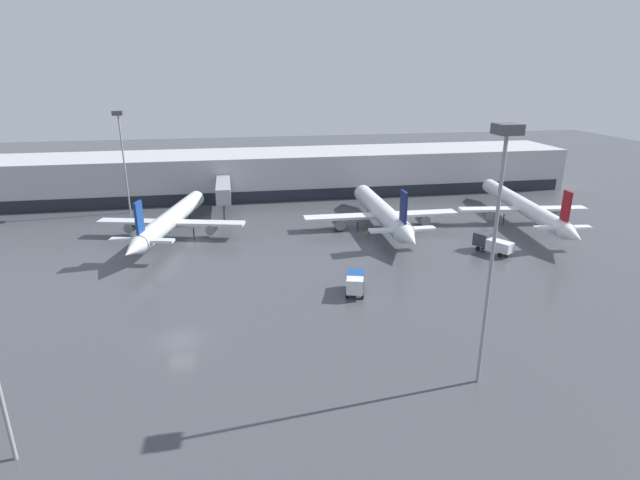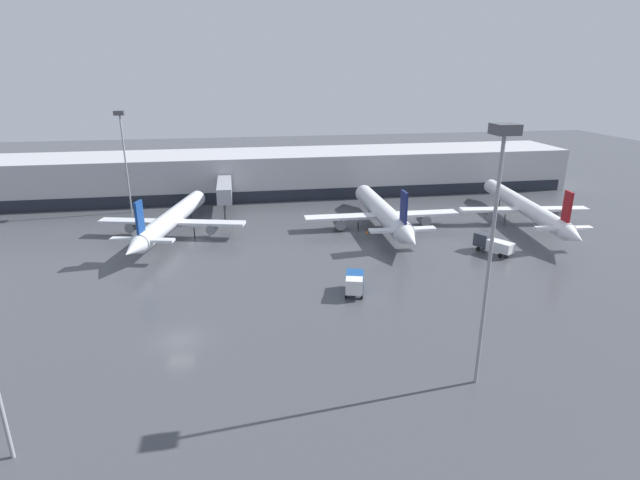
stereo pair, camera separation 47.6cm
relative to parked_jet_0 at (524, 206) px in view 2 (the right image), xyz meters
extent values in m
plane|color=#424449|center=(-56.33, -31.31, -3.14)|extent=(320.00, 320.00, 0.00)
cube|color=#B2B2B7|center=(-56.33, 30.69, 1.36)|extent=(160.00, 16.00, 9.00)
cube|color=#1E232D|center=(-56.33, 22.64, -1.94)|extent=(156.80, 0.10, 2.40)
cube|color=#9399A0|center=(-52.02, 15.96, 1.46)|extent=(2.60, 13.45, 2.80)
cylinder|color=#3F4247|center=(-52.02, 9.83, -1.54)|extent=(0.44, 0.44, 3.20)
cylinder|color=white|center=(0.09, 0.70, 0.05)|extent=(6.58, 31.18, 2.72)
cone|color=white|center=(2.21, 17.61, 0.05)|extent=(2.94, 3.29, 2.59)
cone|color=white|center=(-2.11, -16.75, 0.05)|extent=(2.94, 4.36, 2.45)
cube|color=white|center=(-0.01, -0.07, -0.50)|extent=(22.61, 5.07, 0.44)
cube|color=white|center=(-1.70, -13.49, 0.32)|extent=(8.64, 2.33, 0.35)
cube|color=maroon|center=(-1.70, -13.49, 3.39)|extent=(0.61, 2.08, 5.06)
cylinder|color=slate|center=(-6.26, 0.72, -1.32)|extent=(1.80, 2.67, 1.50)
cylinder|color=slate|center=(6.24, -0.86, -1.32)|extent=(1.80, 2.67, 1.50)
cylinder|color=#2D2D33|center=(1.35, 10.73, -2.16)|extent=(0.20, 0.20, 1.96)
cylinder|color=#2D2D33|center=(-3.68, -0.39, -2.16)|extent=(0.20, 0.20, 1.96)
cylinder|color=#2D2D33|center=(3.47, -1.29, -2.16)|extent=(0.20, 0.20, 1.96)
cylinder|color=silver|center=(-60.30, 3.50, -0.08)|extent=(9.15, 26.10, 2.85)
cone|color=silver|center=(-56.73, 17.73, -0.08)|extent=(3.40, 3.71, 2.71)
cone|color=silver|center=(-64.01, -11.28, -0.08)|extent=(3.53, 4.78, 2.57)
cube|color=silver|center=(-60.46, 2.87, -0.65)|extent=(23.80, 8.10, 0.44)
cube|color=silver|center=(-63.23, -8.18, 0.21)|extent=(9.15, 3.48, 0.35)
cube|color=navy|center=(-63.23, -8.18, 3.27)|extent=(0.86, 2.13, 4.99)
cylinder|color=slate|center=(-66.96, 4.50, -1.51)|extent=(2.15, 2.87, 1.57)
cylinder|color=slate|center=(-53.95, 1.23, -1.51)|extent=(2.15, 2.87, 1.57)
cylinder|color=#2D2D33|center=(-58.22, 11.76, -2.25)|extent=(0.20, 0.20, 1.78)
cylinder|color=#2D2D33|center=(-64.33, 3.16, -2.25)|extent=(0.20, 0.20, 1.78)
cylinder|color=#2D2D33|center=(-56.90, 1.30, -2.25)|extent=(0.20, 0.20, 1.78)
cylinder|color=silver|center=(-25.31, 2.60, -0.30)|extent=(3.70, 26.01, 3.31)
cone|color=silver|center=(-25.09, 17.40, -0.30)|extent=(3.19, 3.68, 3.14)
cone|color=silver|center=(-25.54, -12.86, -0.30)|extent=(3.05, 5.00, 2.97)
cube|color=silver|center=(-25.32, 1.95, -0.96)|extent=(26.86, 3.17, 0.44)
cube|color=silver|center=(-25.49, -9.34, 0.04)|extent=(10.21, 1.70, 0.35)
cube|color=navy|center=(-25.49, -9.34, 3.31)|extent=(0.40, 2.50, 5.22)
cylinder|color=slate|center=(-32.83, 2.07, -1.96)|extent=(1.86, 3.07, 1.82)
cylinder|color=slate|center=(-17.81, 1.84, -1.96)|extent=(1.86, 3.07, 1.82)
cylinder|color=#2D2D33|center=(-25.18, 11.04, -2.46)|extent=(0.20, 0.20, 1.36)
cylinder|color=#2D2D33|center=(-29.62, 1.37, -2.46)|extent=(0.20, 0.20, 1.36)
cylinder|color=#2D2D33|center=(-21.04, 1.24, -2.46)|extent=(0.20, 0.20, 1.36)
cube|color=#19478C|center=(-36.00, -22.59, -1.61)|extent=(2.76, 3.20, 1.66)
cube|color=silver|center=(-36.59, -24.72, -1.54)|extent=(2.37, 2.15, 1.80)
cylinder|color=black|center=(-35.69, -25.04, -2.79)|extent=(0.43, 0.74, 0.70)
cylinder|color=black|center=(-37.52, -24.53, -2.79)|extent=(0.43, 0.74, 0.70)
cylinder|color=black|center=(-34.96, -22.38, -2.79)|extent=(0.43, 0.74, 0.70)
cylinder|color=black|center=(-36.78, -21.87, -2.79)|extent=(0.43, 0.74, 0.70)
cube|color=silver|center=(-12.07, -14.18, -1.72)|extent=(3.45, 4.06, 1.44)
cube|color=#333842|center=(-13.58, -11.66, -1.46)|extent=(2.64, 2.81, 1.97)
cylinder|color=black|center=(-14.33, -12.01, -2.79)|extent=(0.58, 0.73, 0.70)
cylinder|color=black|center=(-12.92, -11.16, -2.79)|extent=(0.58, 0.73, 0.70)
cylinder|color=black|center=(-12.44, -15.16, -2.79)|extent=(0.58, 0.73, 0.70)
cylinder|color=black|center=(-11.03, -14.30, -2.79)|extent=(0.58, 0.73, 0.70)
cone|color=orange|center=(-28.68, -0.98, -2.84)|extent=(0.38, 0.38, 0.60)
cone|color=orange|center=(-53.97, 7.38, -2.81)|extent=(0.40, 0.40, 0.67)
cylinder|color=gray|center=(-69.83, 19.25, 5.94)|extent=(0.30, 0.30, 18.17)
cube|color=#4C4C51|center=(-69.83, 19.25, 15.43)|extent=(1.80, 1.80, 0.80)
cylinder|color=gray|center=(-29.99, -43.05, 7.58)|extent=(0.30, 0.30, 21.43)
cube|color=#4C4C51|center=(-29.99, -43.05, 18.69)|extent=(1.80, 1.80, 0.80)
camera|label=1|loc=(-50.18, -77.50, 22.88)|focal=28.00mm
camera|label=2|loc=(-49.71, -77.58, 22.88)|focal=28.00mm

